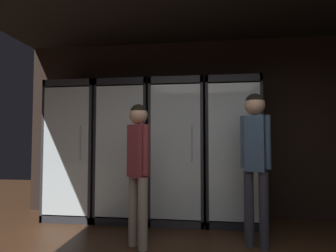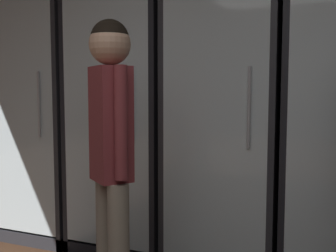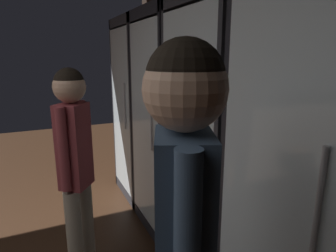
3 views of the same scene
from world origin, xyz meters
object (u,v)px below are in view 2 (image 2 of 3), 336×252
(cooler_left, at_px, (128,120))
(shopper_near, at_px, (111,143))
(cooler_center, at_px, (226,123))
(cooler_far_left, at_px, (47,118))

(cooler_left, relative_size, shopper_near, 1.30)
(shopper_near, bearing_deg, cooler_center, 70.40)
(cooler_far_left, height_order, cooler_center, same)
(cooler_left, distance_m, shopper_near, 1.10)
(cooler_far_left, bearing_deg, cooler_left, -0.03)
(cooler_far_left, distance_m, shopper_near, 1.60)
(cooler_far_left, distance_m, cooler_center, 1.60)
(shopper_near, bearing_deg, cooler_far_left, 140.64)
(cooler_far_left, relative_size, shopper_near, 1.30)
(cooler_center, relative_size, shopper_near, 1.30)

